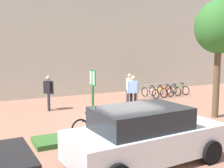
% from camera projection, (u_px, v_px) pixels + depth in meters
% --- Properties ---
extents(ground_plane, '(60.00, 60.00, 0.00)m').
position_uv_depth(ground_plane, '(126.00, 119.00, 11.93)').
color(ground_plane, '#936651').
extents(building_facade, '(28.00, 1.20, 10.00)m').
position_uv_depth(building_facade, '(71.00, 18.00, 17.78)').
color(building_facade, beige).
rests_on(building_facade, ground).
extents(planter_strip, '(7.00, 1.10, 0.16)m').
position_uv_depth(planter_strip, '(130.00, 129.00, 10.14)').
color(planter_strip, '#336028').
rests_on(planter_strip, ground).
extents(tree_sidewalk, '(2.09, 2.09, 5.13)m').
position_uv_depth(tree_sidewalk, '(219.00, 28.00, 11.73)').
color(tree_sidewalk, brown).
rests_on(tree_sidewalk, ground).
extents(parking_sign_post, '(0.08, 0.36, 2.35)m').
position_uv_depth(parking_sign_post, '(93.00, 93.00, 9.29)').
color(parking_sign_post, '#2D7238').
rests_on(parking_sign_post, ground).
extents(bike_at_sign, '(1.67, 0.42, 0.86)m').
position_uv_depth(bike_at_sign, '(93.00, 125.00, 9.69)').
color(bike_at_sign, black).
rests_on(bike_at_sign, ground).
extents(bike_rack_cluster, '(3.20, 1.73, 0.83)m').
position_uv_depth(bike_rack_cluster, '(165.00, 91.00, 17.63)').
color(bike_rack_cluster, '#99999E').
rests_on(bike_rack_cluster, ground).
extents(bollard_steel, '(0.16, 0.16, 0.90)m').
position_uv_depth(bollard_steel, '(137.00, 93.00, 16.12)').
color(bollard_steel, '#ADADB2').
rests_on(bollard_steel, ground).
extents(person_shirt_blue, '(0.46, 0.61, 1.72)m').
position_uv_depth(person_shirt_blue, '(130.00, 87.00, 14.71)').
color(person_shirt_blue, '#383342').
rests_on(person_shirt_blue, ground).
extents(person_shirt_white, '(0.58, 0.38, 1.72)m').
position_uv_depth(person_shirt_white, '(133.00, 90.00, 13.64)').
color(person_shirt_white, black).
rests_on(person_shirt_white, ground).
extents(person_suited_navy, '(0.43, 0.51, 1.72)m').
position_uv_depth(person_suited_navy, '(48.00, 91.00, 13.47)').
color(person_suited_navy, '#2D2D38').
rests_on(person_suited_navy, ground).
extents(car_white_hatch, '(4.39, 2.21, 1.54)m').
position_uv_depth(car_white_hatch, '(145.00, 136.00, 7.25)').
color(car_white_hatch, silver).
rests_on(car_white_hatch, ground).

